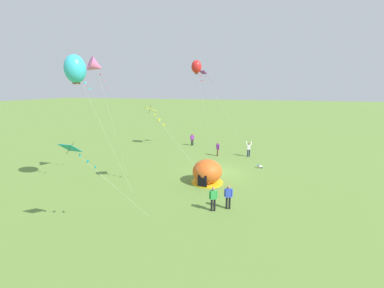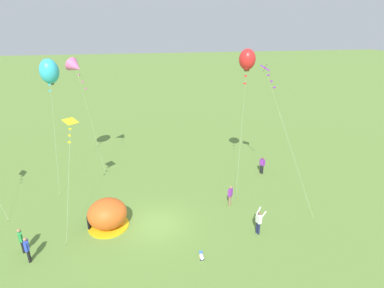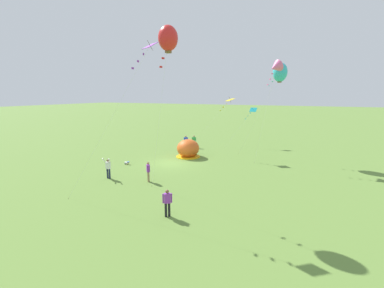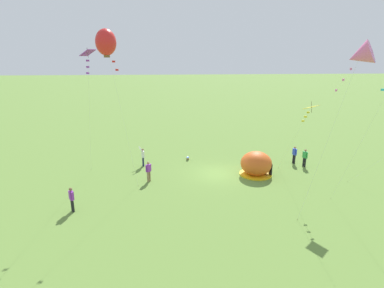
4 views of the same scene
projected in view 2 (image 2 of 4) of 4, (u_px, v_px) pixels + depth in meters
name	position (u px, v px, depth m)	size (l,w,h in m)	color
ground_plane	(155.00, 224.00, 21.39)	(300.00, 300.00, 0.00)	olive
popup_tent	(107.00, 214.00, 20.83)	(2.81, 2.81, 2.10)	#D8591E
toddler_crawling	(201.00, 256.00, 18.21)	(0.27, 0.55, 0.32)	white
person_center_field	(27.00, 248.00, 17.69)	(0.32, 0.58, 1.72)	black
person_watching_sky	(230.00, 195.00, 23.32)	(0.45, 0.44, 1.72)	#8C7251
person_with_toddler	(262.00, 164.00, 28.49)	(0.41, 0.51, 1.72)	black
person_near_tent	(259.00, 221.00, 20.11)	(0.55, 0.68, 1.89)	#1E2347
person_far_back	(21.00, 239.00, 18.43)	(0.37, 0.55, 1.72)	black
kite_red	(247.00, 59.00, 23.13)	(1.89, 3.09, 11.63)	silver
kite_yellow	(70.00, 125.00, 22.07)	(1.24, 6.39, 7.02)	silver
kite_purple	(267.00, 73.00, 23.03)	(2.62, 6.41, 10.52)	silver
kite_pink	(75.00, 67.00, 25.33)	(2.59, 2.33, 10.80)	silver
kite_cyan	(49.00, 71.00, 25.27)	(1.57, 5.10, 10.71)	silver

